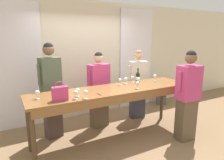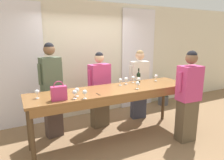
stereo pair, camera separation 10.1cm
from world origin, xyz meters
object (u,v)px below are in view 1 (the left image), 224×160
object	(u,v)px
wine_glass_front_mid	(120,80)
guest_pink_top	(99,90)
wine_glass_near_host	(76,93)
wine_glass_center_right	(37,93)
wine_glass_back_left	(78,91)
wine_bottle	(138,77)
wine_glass_center_left	(138,79)
guest_olive_jacket	(51,90)
wine_glass_center_mid	(86,93)
host_pouring	(188,96)
handbag	(60,93)
potted_plant	(161,92)
wine_glass_back_mid	(155,76)
wine_glass_front_left	(126,79)
wine_glass_front_right	(138,83)
tasting_bar	(115,94)
wine_glass_back_right	(132,78)
guest_cream_sweater	(138,83)

from	to	relation	value
wine_glass_front_mid	guest_pink_top	xyz separation A→B (m)	(-0.24, 0.49, -0.28)
wine_glass_near_host	guest_pink_top	distance (m)	1.27
wine_glass_center_right	wine_glass_back_left	world-z (taller)	same
wine_bottle	wine_glass_center_left	world-z (taller)	wine_bottle
guest_olive_jacket	wine_glass_center_mid	bearing A→B (deg)	-71.47
wine_glass_center_left	host_pouring	size ratio (longest dim) A/B	0.08
handbag	potted_plant	distance (m)	3.64
wine_glass_back_mid	guest_olive_jacket	bearing A→B (deg)	167.19
wine_glass_front_mid	guest_olive_jacket	world-z (taller)	guest_olive_jacket
wine_glass_front_left	wine_glass_back_mid	world-z (taller)	same
handbag	guest_olive_jacket	distance (m)	0.90
wine_glass_center_right	wine_glass_back_mid	bearing A→B (deg)	3.43
wine_glass_back_mid	guest_olive_jacket	size ratio (longest dim) A/B	0.08
wine_glass_center_right	host_pouring	size ratio (longest dim) A/B	0.08
wine_glass_back_mid	wine_glass_near_host	bearing A→B (deg)	-167.42
wine_glass_front_right	wine_glass_near_host	world-z (taller)	same
handbag	wine_glass_center_right	bearing A→B (deg)	139.33
wine_glass_back_mid	potted_plant	size ratio (longest dim) A/B	0.20
guest_olive_jacket	wine_glass_center_right	bearing A→B (deg)	-117.83
wine_glass_center_mid	host_pouring	bearing A→B (deg)	-10.20
tasting_bar	guest_olive_jacket	size ratio (longest dim) A/B	1.69
wine_glass_front_right	guest_olive_jacket	world-z (taller)	guest_olive_jacket
wine_glass_front_right	potted_plant	world-z (taller)	wine_glass_front_right
wine_glass_front_left	wine_glass_center_right	distance (m)	1.75
wine_glass_back_right	guest_olive_jacket	distance (m)	1.66
wine_glass_center_mid	wine_glass_back_mid	world-z (taller)	same
wine_glass_near_host	wine_glass_front_mid	bearing A→B (deg)	22.32
wine_glass_center_right	potted_plant	world-z (taller)	wine_glass_center_right
wine_glass_center_left	wine_glass_center_mid	world-z (taller)	same
wine_glass_front_left	wine_glass_back_right	distance (m)	0.21
potted_plant	wine_glass_front_mid	bearing A→B (deg)	-154.36
wine_glass_center_left	guest_pink_top	bearing A→B (deg)	136.11
guest_pink_top	wine_glass_center_right	bearing A→B (deg)	-154.69
handbag	wine_glass_back_mid	distance (m)	2.22
tasting_bar	guest_olive_jacket	xyz separation A→B (m)	(-1.02, 0.69, 0.05)
wine_bottle	host_pouring	distance (m)	1.06
wine_bottle	wine_glass_front_mid	world-z (taller)	wine_bottle
wine_glass_front_left	guest_olive_jacket	xyz separation A→B (m)	(-1.40, 0.45, -0.15)
wine_glass_back_right	wine_glass_center_right	bearing A→B (deg)	-172.96
guest_olive_jacket	wine_bottle	bearing A→B (deg)	-14.14
handbag	guest_olive_jacket	world-z (taller)	guest_olive_jacket
wine_glass_center_right	guest_pink_top	bearing A→B (deg)	25.31
wine_bottle	wine_glass_back_mid	distance (m)	0.43
wine_glass_back_mid	guest_cream_sweater	world-z (taller)	guest_cream_sweater
wine_glass_center_mid	potted_plant	distance (m)	3.34
guest_olive_jacket	handbag	bearing A→B (deg)	-93.02
tasting_bar	wine_glass_back_left	world-z (taller)	wine_glass_back_left
wine_glass_center_right	wine_glass_back_left	bearing A→B (deg)	-16.85
wine_glass_center_left	host_pouring	distance (m)	0.99
tasting_bar	wine_glass_center_left	size ratio (longest dim) A/B	22.20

